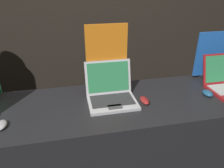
% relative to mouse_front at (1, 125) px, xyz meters
% --- Properties ---
extents(wall_back, '(8.00, 0.05, 2.80)m').
position_rel_mouse_front_xyz_m(wall_back, '(0.71, 1.54, 0.52)').
color(wall_back, black).
rests_on(wall_back, ground_plane).
extents(display_counter, '(2.34, 0.66, 0.86)m').
position_rel_mouse_front_xyz_m(display_counter, '(0.71, 0.14, -0.45)').
color(display_counter, black).
rests_on(display_counter, ground_plane).
extents(mouse_front, '(0.06, 0.10, 0.03)m').
position_rel_mouse_front_xyz_m(mouse_front, '(0.00, 0.00, 0.00)').
color(mouse_front, '#B2B2B7').
rests_on(mouse_front, display_counter).
extents(laptop_middle, '(0.34, 0.32, 0.26)m').
position_rel_mouse_front_xyz_m(laptop_middle, '(0.71, 0.18, 0.05)').
color(laptop_middle, '#B7B7BC').
rests_on(laptop_middle, display_counter).
extents(mouse_middle, '(0.06, 0.12, 0.03)m').
position_rel_mouse_front_xyz_m(mouse_middle, '(0.94, 0.10, 0.00)').
color(mouse_middle, maroon).
rests_on(mouse_middle, display_counter).
extents(promo_stand_middle, '(0.31, 0.07, 0.52)m').
position_rel_mouse_front_xyz_m(promo_stand_middle, '(0.71, 0.34, 0.24)').
color(promo_stand_middle, black).
rests_on(promo_stand_middle, display_counter).
extents(mouse_back, '(0.07, 0.10, 0.04)m').
position_rel_mouse_front_xyz_m(mouse_back, '(1.45, 0.09, 0.01)').
color(mouse_back, navy).
rests_on(mouse_back, display_counter).
extents(promo_stand_back, '(0.30, 0.07, 0.41)m').
position_rel_mouse_front_xyz_m(promo_stand_back, '(1.66, 0.41, 0.18)').
color(promo_stand_back, black).
rests_on(promo_stand_back, display_counter).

